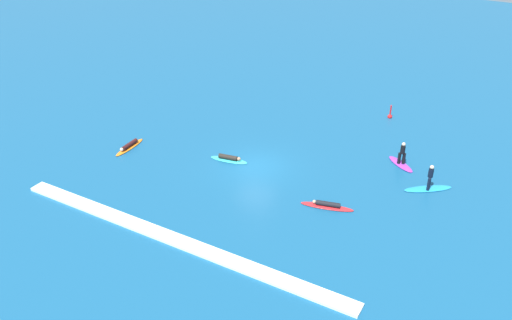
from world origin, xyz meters
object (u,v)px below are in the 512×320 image
(surfer_on_red_board, at_px, (327,205))
(surfer_on_orange_board, at_px, (129,146))
(surfer_on_purple_board, at_px, (401,159))
(surfer_on_teal_board, at_px, (229,159))
(surfer_on_blue_board, at_px, (429,184))
(marker_buoy, at_px, (390,116))

(surfer_on_red_board, relative_size, surfer_on_orange_board, 1.08)
(surfer_on_purple_board, bearing_deg, surfer_on_orange_board, 59.84)
(surfer_on_teal_board, distance_m, surfer_on_orange_board, 7.45)
(surfer_on_teal_board, bearing_deg, surfer_on_purple_board, 17.42)
(surfer_on_orange_board, bearing_deg, surfer_on_teal_board, 102.18)
(surfer_on_red_board, height_order, surfer_on_orange_board, surfer_on_orange_board)
(surfer_on_blue_board, distance_m, marker_buoy, 10.63)
(surfer_on_orange_board, distance_m, marker_buoy, 20.46)
(marker_buoy, bearing_deg, surfer_on_teal_board, -121.28)
(surfer_on_blue_board, relative_size, marker_buoy, 2.50)
(surfer_on_blue_board, xyz_separation_m, surfer_on_orange_board, (-19.94, -5.07, -0.26))
(surfer_on_red_board, distance_m, surfer_on_teal_board, 8.28)
(surfer_on_blue_board, bearing_deg, surfer_on_teal_board, -23.99)
(surfer_on_red_board, bearing_deg, marker_buoy, -101.68)
(surfer_on_purple_board, relative_size, marker_buoy, 2.01)
(surfer_on_blue_board, relative_size, surfer_on_red_board, 0.90)
(surfer_on_red_board, bearing_deg, surfer_on_orange_board, -13.68)
(surfer_on_blue_board, xyz_separation_m, surfer_on_purple_board, (-2.37, 2.19, 0.02))
(surfer_on_blue_board, relative_size, surfer_on_purple_board, 1.24)
(surfer_on_orange_board, bearing_deg, marker_buoy, 130.92)
(marker_buoy, bearing_deg, surfer_on_blue_board, -60.10)
(surfer_on_teal_board, bearing_deg, surfer_on_orange_board, -173.89)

